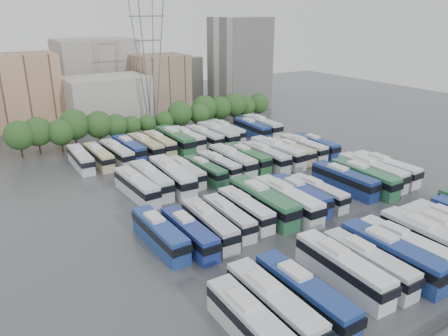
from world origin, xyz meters
TOP-DOWN VIEW (x-y plane):
  - ground at (0.00, 0.00)m, footprint 220.00×220.00m
  - tree_line at (-0.97, 42.22)m, footprint 65.38×7.54m
  - city_buildings at (-7.46, 71.86)m, footprint 102.00×35.00m
  - apartment_tower at (34.00, 58.00)m, footprint 14.00×14.00m
  - electricity_pylon at (2.00, 50.00)m, footprint 9.00×6.91m
  - bus_r0_s0 at (-21.54, -24.99)m, footprint 2.90×12.19m
  - bus_r0_s1 at (-18.31, -23.86)m, footprint 3.00×12.63m
  - bus_r0_s2 at (-14.76, -24.24)m, footprint 2.78×12.69m
  - bus_r0_s4 at (-8.15, -22.98)m, footprint 3.23×12.71m
  - bus_r0_s5 at (-4.81, -23.63)m, footprint 2.84×11.94m
  - bus_r0_s6 at (-1.51, -24.19)m, footprint 2.97×13.13m
  - bus_r0_s7 at (1.76, -23.31)m, footprint 2.95×11.70m
  - bus_r0_s8 at (5.10, -24.70)m, footprint 3.17×13.37m
  - bus_r0_s9 at (8.13, -24.82)m, footprint 3.19×12.98m
  - bus_r1_s0 at (-21.39, -5.25)m, footprint 2.73×11.94m
  - bus_r1_s1 at (-18.19, -6.94)m, footprint 2.55×11.53m
  - bus_r1_s2 at (-14.90, -6.32)m, footprint 3.18×11.95m
  - bus_r1_s3 at (-11.46, -5.67)m, footprint 2.80×10.96m
  - bus_r1_s4 at (-8.18, -4.97)m, footprint 2.82×11.36m
  - bus_r1_s5 at (-5.07, -4.91)m, footprint 3.30×13.75m
  - bus_r1_s6 at (-1.71, -6.32)m, footprint 3.28×13.35m
  - bus_r1_s7 at (1.57, -5.44)m, footprint 3.02×11.77m
  - bus_r1_s8 at (4.76, -6.00)m, footprint 2.45×10.85m
  - bus_r1_s10 at (11.55, -4.97)m, footprint 3.12×12.42m
  - bus_r1_s11 at (14.90, -6.14)m, footprint 3.06×12.94m
  - bus_r1_s12 at (18.13, -5.03)m, footprint 3.05×13.26m
  - bus_r1_s13 at (21.64, -5.07)m, footprint 3.15×12.70m
  - bus_r2_s1 at (-17.96, 10.88)m, footprint 3.11×12.25m
  - bus_r2_s2 at (-15.02, 12.00)m, footprint 2.97×12.68m
  - bus_r2_s3 at (-11.53, 11.33)m, footprint 3.61×13.73m
  - bus_r2_s4 at (-8.19, 12.89)m, footprint 2.42×10.92m
  - bus_r2_s5 at (-5.04, 11.67)m, footprint 2.90×10.99m
  - bus_r2_s6 at (-1.51, 12.68)m, footprint 2.91×10.94m
  - bus_r2_s7 at (1.54, 12.94)m, footprint 2.88×12.64m
  - bus_r2_s8 at (4.84, 13.01)m, footprint 2.94×12.10m
  - bus_r2_s9 at (8.23, 11.55)m, footprint 2.67×12.16m
  - bus_r2_s10 at (11.34, 11.93)m, footprint 3.54×13.62m
  - bus_r2_s11 at (14.90, 11.69)m, footprint 2.63×11.29m
  - bus_r2_s12 at (18.18, 12.22)m, footprint 2.68×11.93m
  - bus_r2_s13 at (21.70, 11.93)m, footprint 2.84×11.32m
  - bus_r3_s0 at (-21.60, 29.46)m, footprint 2.82×11.49m
  - bus_r3_s1 at (-18.26, 29.13)m, footprint 2.69×11.37m
  - bus_r3_s2 at (-14.78, 28.86)m, footprint 3.14×11.91m
  - bus_r3_s3 at (-11.66, 30.50)m, footprint 3.04×11.99m
  - bus_r3_s4 at (-8.41, 29.88)m, footprint 3.27×12.31m
  - bus_r3_s5 at (-4.99, 30.48)m, footprint 2.61×11.76m
  - bus_r3_s6 at (-1.54, 30.14)m, footprint 3.03×13.61m
  - bus_r3_s7 at (1.45, 30.74)m, footprint 3.21×12.09m
  - bus_r3_s8 at (5.07, 29.29)m, footprint 3.10×12.11m
  - bus_r3_s9 at (8.28, 29.00)m, footprint 3.23×13.30m
  - bus_r3_s10 at (11.49, 30.56)m, footprint 2.85×12.44m
  - bus_r3_s12 at (18.20, 29.70)m, footprint 3.14×12.14m
  - bus_r3_s13 at (21.43, 30.10)m, footprint 3.27×12.92m

SIDE VIEW (x-z plane):
  - ground at x=0.00m, z-range 0.00..0.00m
  - bus_r1_s8 at x=4.76m, z-range -0.03..3.37m
  - bus_r2_s6 at x=-1.51m, z-range -0.03..3.37m
  - bus_r1_s3 at x=-11.46m, z-range -0.03..3.38m
  - bus_r2_s5 at x=-5.04m, z-range -0.03..3.39m
  - bus_r2_s4 at x=-8.19m, z-range -0.03..3.39m
  - bus_r2_s13 at x=21.70m, z-range -0.03..3.50m
  - bus_r2_s11 at x=14.90m, z-range -0.03..3.50m
  - bus_r1_s4 at x=-8.18m, z-range -0.03..3.51m
  - bus_r3_s1 at x=-18.26m, z-range -0.03..3.52m
  - bus_r3_s0 at x=-21.60m, z-range -0.03..3.55m
  - bus_r1_s1 at x=-18.19m, z-range -0.03..3.58m
  - bus_r0_s7 at x=1.76m, z-range -0.03..3.61m
  - bus_r1_s7 at x=1.57m, z-range -0.03..3.63m
  - bus_r3_s5 at x=-4.99m, z-range -0.03..3.65m
  - bus_r3_s2 at x=-14.78m, z-range -0.03..3.67m
  - bus_r1_s2 at x=-14.90m, z-range -0.03..3.68m
  - bus_r0_s5 at x=-4.81m, z-range -0.03..3.70m
  - bus_r3_s3 at x=-11.66m, z-range -0.03..3.70m
  - bus_r1_s0 at x=-21.39m, z-range -0.03..3.70m
  - bus_r2_s12 at x=18.18m, z-range -0.03..3.70m
  - bus_r3_s7 at x=1.45m, z-range -0.03..3.72m
  - bus_r3_s8 at x=5.07m, z-range -0.03..3.74m
  - bus_r2_s8 at x=4.84m, z-range -0.03..3.74m
  - bus_r3_s12 at x=18.20m, z-range -0.03..3.74m
  - bus_r0_s0 at x=-21.54m, z-range -0.03..3.77m
  - bus_r2_s9 at x=8.23m, z-range -0.03..3.78m
  - bus_r2_s1 at x=-17.96m, z-range -0.03..3.78m
  - bus_r3_s4 at x=-8.41m, z-range -0.03..3.79m
  - bus_r1_s10 at x=11.55m, z-range -0.04..3.83m
  - bus_r3_s10 at x=11.49m, z-range -0.04..3.86m
  - bus_r0_s1 at x=-18.31m, z-range -0.04..3.91m
  - bus_r2_s7 at x=1.54m, z-range -0.04..3.92m
  - bus_r0_s4 at x=-8.15m, z-range -0.04..3.92m
  - bus_r1_s13 at x=21.64m, z-range -0.04..3.92m
  - bus_r2_s2 at x=-15.02m, z-range -0.04..3.93m
  - bus_r0_s2 at x=-14.76m, z-range -0.04..3.94m
  - bus_r3_s13 at x=21.43m, z-range -0.04..3.99m
  - bus_r1_s11 at x=14.90m, z-range -0.04..4.01m
  - bus_r0_s9 at x=8.13m, z-range -0.04..4.01m
  - bus_r0_s6 at x=-1.51m, z-range -0.04..4.07m
  - bus_r1_s12 at x=18.13m, z-range -0.04..4.11m
  - bus_r3_s9 at x=8.28m, z-range -0.04..4.11m
  - bus_r1_s6 at x=-1.71m, z-range -0.04..4.13m
  - bus_r0_s8 at x=5.10m, z-range -0.04..4.14m
  - bus_r2_s10 at x=11.34m, z-range -0.04..4.20m
  - bus_r3_s6 at x=-1.54m, z-range -0.04..4.23m
  - bus_r2_s3 at x=-11.53m, z-range -0.04..4.23m
  - bus_r1_s5 at x=-5.07m, z-range -0.04..4.26m
  - tree_line at x=-0.97m, z-range 0.27..8.59m
  - city_buildings at x=-7.46m, z-range -2.13..17.87m
  - apartment_tower at x=34.00m, z-range 0.00..26.00m
  - electricity_pylon at x=2.00m, z-range 1.75..35.57m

